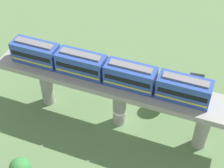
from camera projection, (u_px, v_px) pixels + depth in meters
The scene contains 8 objects.
ground_plane at pixel (119, 121), 49.72m from camera, with size 120.00×120.00×0.00m, color #5B7A4C.
viaduct at pixel (120, 92), 45.66m from camera, with size 5.20×35.80×7.73m.
train at pixel (105, 70), 44.05m from camera, with size 2.64×27.45×3.24m.
parked_car_orange at pixel (212, 112), 50.17m from camera, with size 2.08×4.31×1.76m.
parked_car_yellow at pixel (109, 65), 58.33m from camera, with size 2.58×4.47×1.76m.
parked_car_red at pixel (197, 82), 55.13m from camera, with size 2.32×4.39×1.76m.
tree_near_viaduct at pixel (20, 168), 40.61m from camera, with size 2.60×2.60×4.03m.
tree_far_corner at pixel (166, 92), 49.95m from camera, with size 2.89×2.89×4.51m.
Camera 1 is at (-31.28, -10.94, 37.48)m, focal length 54.07 mm.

